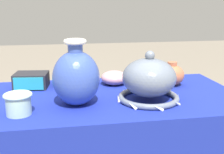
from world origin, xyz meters
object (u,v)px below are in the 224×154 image
Objects in this scene: jar_round_charcoal at (66,75)px; bowl_shallow_rose at (114,78)px; mosaic_tile_box at (31,80)px; vase_tall_bulbous at (76,77)px; cup_wide_celadon at (18,103)px; jar_round_terracotta at (172,75)px; vase_dome_bell at (149,81)px.

bowl_shallow_rose is at bearing -6.50° from jar_round_charcoal.
bowl_shallow_rose is (0.38, -0.01, -0.00)m from mosaic_tile_box.
vase_tall_bulbous is at bearing -127.34° from bowl_shallow_rose.
jar_round_charcoal is (0.16, 0.34, 0.01)m from cup_wide_celadon.
jar_round_charcoal reaches higher than jar_round_terracotta.
vase_tall_bulbous is 1.56× the size of mosaic_tile_box.
mosaic_tile_box is 1.62× the size of cup_wide_celadon.
vase_tall_bulbous is at bearing 18.28° from cup_wide_celadon.
vase_tall_bulbous is 2.53× the size of cup_wide_celadon.
vase_tall_bulbous is 0.28m from jar_round_charcoal.
mosaic_tile_box is 1.37× the size of jar_round_terracotta.
jar_round_charcoal reaches higher than bowl_shallow_rose.
vase_dome_bell is at bearing 7.93° from cup_wide_celadon.
cup_wide_celadon is (-0.48, -0.07, -0.04)m from vase_dome_bell.
jar_round_terracotta reaches higher than bowl_shallow_rose.
vase_tall_bulbous is at bearing -157.34° from jar_round_terracotta.
jar_round_terracotta is 0.69m from cup_wide_celadon.
jar_round_charcoal is (-0.04, 0.27, -0.06)m from vase_tall_bulbous.
vase_dome_bell is at bearing -40.51° from jar_round_charcoal.
bowl_shallow_rose is at bearing 38.77° from cup_wide_celadon.
mosaic_tile_box reaches higher than bowl_shallow_rose.
jar_round_terracotta is 1.18× the size of cup_wide_celadon.
jar_round_terracotta reaches higher than mosaic_tile_box.
jar_round_terracotta is at bearing 21.33° from cup_wide_celadon.
vase_tall_bulbous is 2.00× the size of jar_round_charcoal.
jar_round_terracotta reaches higher than cup_wide_celadon.
vase_tall_bulbous reaches higher than mosaic_tile_box.
jar_round_charcoal is (0.15, 0.01, 0.02)m from mosaic_tile_box.
mosaic_tile_box is 0.32m from cup_wide_celadon.
vase_tall_bulbous is 0.98× the size of vase_dome_bell.
cup_wide_celadon is (-0.01, -0.32, 0.01)m from mosaic_tile_box.
vase_dome_bell reaches higher than jar_round_charcoal.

